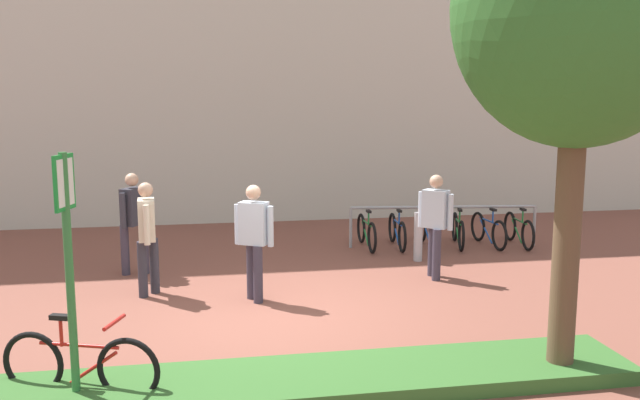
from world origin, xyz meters
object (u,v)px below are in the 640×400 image
at_px(parking_sign_post, 68,244).
at_px(person_casual_tan, 147,231).
at_px(bike_rack_cluster, 443,230).
at_px(person_shirt_white, 254,235).
at_px(person_suited_navy, 133,217).
at_px(person_shirt_blue, 435,220).
at_px(tree_sidewalk, 580,10).
at_px(bollard_steel, 418,237).
at_px(bike_at_sign, 80,365).

xyz_separation_m(parking_sign_post, person_casual_tan, (0.42, 3.64, -0.63)).
bearing_deg(parking_sign_post, bike_rack_cluster, 45.24).
xyz_separation_m(person_shirt_white, person_suited_navy, (-1.87, 1.82, 0.00)).
distance_m(person_suited_navy, person_shirt_blue, 5.01).
bearing_deg(person_shirt_white, person_suited_navy, 135.79).
distance_m(parking_sign_post, bike_rack_cluster, 8.55).
xyz_separation_m(bike_rack_cluster, person_shirt_blue, (-0.97, -2.19, 0.64)).
bearing_deg(person_suited_navy, bike_rack_cluster, 10.56).
height_order(tree_sidewalk, person_shirt_blue, tree_sidewalk).
xyz_separation_m(bollard_steel, person_casual_tan, (-4.67, -1.32, 0.53)).
bearing_deg(bike_at_sign, parking_sign_post, -94.86).
xyz_separation_m(parking_sign_post, person_suited_navy, (0.10, 4.91, -0.63)).
distance_m(parking_sign_post, person_shirt_blue, 6.31).
distance_m(bollard_steel, person_shirt_white, 3.67).
bearing_deg(person_casual_tan, person_suited_navy, 104.12).
xyz_separation_m(bike_rack_cluster, person_suited_navy, (-5.85, -1.09, 0.64)).
xyz_separation_m(tree_sidewalk, person_suited_navy, (-4.90, 5.05, -2.85)).
distance_m(bike_at_sign, person_shirt_blue, 6.19).
bearing_deg(parking_sign_post, bike_at_sign, 85.14).
bearing_deg(person_suited_navy, person_shirt_white, -44.21).
bearing_deg(tree_sidewalk, person_shirt_blue, 90.21).
xyz_separation_m(parking_sign_post, bike_rack_cluster, (5.95, 6.00, -1.27)).
distance_m(bike_at_sign, person_suited_navy, 4.78).
relative_size(parking_sign_post, person_shirt_blue, 1.44).
distance_m(parking_sign_post, bike_at_sign, 1.28).
bearing_deg(bike_at_sign, person_suited_navy, 88.95).
distance_m(tree_sidewalk, bollard_steel, 6.12).
height_order(person_casual_tan, person_shirt_blue, same).
relative_size(tree_sidewalk, bollard_steel, 5.85).
relative_size(parking_sign_post, person_shirt_white, 1.44).
height_order(tree_sidewalk, bike_at_sign, tree_sidewalk).
bearing_deg(bike_rack_cluster, bike_at_sign, -135.56).
bearing_deg(bollard_steel, person_casual_tan, -164.24).
xyz_separation_m(tree_sidewalk, bollard_steel, (0.09, 5.10, -3.38)).
bearing_deg(bike_rack_cluster, person_shirt_blue, -113.80).
relative_size(bike_rack_cluster, person_shirt_blue, 2.17).
height_order(parking_sign_post, person_casual_tan, parking_sign_post).
bearing_deg(bollard_steel, bike_rack_cluster, 50.32).
relative_size(tree_sidewalk, bike_at_sign, 3.28).
height_order(tree_sidewalk, bollard_steel, tree_sidewalk).
xyz_separation_m(tree_sidewalk, bike_rack_cluster, (0.95, 6.14, -3.49)).
xyz_separation_m(person_casual_tan, person_suited_navy, (-0.32, 1.27, 0.00)).
bearing_deg(tree_sidewalk, bollard_steel, 89.02).
distance_m(person_casual_tan, person_shirt_blue, 4.57).
relative_size(person_shirt_white, person_suited_navy, 1.00).
bearing_deg(person_shirt_white, tree_sidewalk, -46.85).
bearing_deg(person_shirt_blue, tree_sidewalk, -89.79).
height_order(tree_sidewalk, person_casual_tan, tree_sidewalk).
height_order(bollard_steel, person_shirt_white, person_shirt_white).
bearing_deg(person_shirt_blue, person_suited_navy, 167.33).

